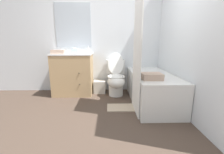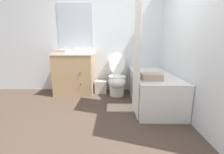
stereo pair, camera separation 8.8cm
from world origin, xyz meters
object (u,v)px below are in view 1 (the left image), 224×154
Objects in this scene: bathtub at (151,88)px; tissue_box at (75,51)px; wastebasket at (100,87)px; sink_faucet at (74,51)px; bath_towel_folded at (152,76)px; vanity_cabinet at (73,74)px; soap_dispenser at (88,50)px; toilet at (116,79)px; hand_towel_folded at (58,52)px; bath_mat at (122,108)px.

tissue_box is at bearing 162.32° from bathtub.
bathtub reaches higher than wastebasket.
sink_faucet reaches higher than bath_towel_folded.
vanity_cabinet reaches higher than bathtub.
tissue_box is 0.27m from soap_dispenser.
toilet is 3.43× the size of hand_towel_folded.
tissue_box is (-0.48, -0.09, 0.79)m from wastebasket.
vanity_cabinet is 0.99× the size of toilet.
wastebasket is at bearing 130.43° from bath_towel_folded.
bathtub is at bearing 25.83° from bath_mat.
soap_dispenser is (-1.22, 0.54, 0.67)m from bathtub.
hand_towel_folded is at bearing 151.24° from bath_mat.
sink_faucet is 1.13× the size of tissue_box.
wastebasket is at bearing -13.94° from sink_faucet.
bathtub is at bearing -23.93° from soap_dispenser.
bath_towel_folded reaches higher than bathtub.
bath_towel_folded reaches higher than wastebasket.
vanity_cabinet is 0.60m from soap_dispenser.
hand_towel_folded is at bearing -178.91° from toilet.
vanity_cabinet reaches higher than bath_mat.
hand_towel_folded is (-1.80, 0.40, 0.64)m from bathtub.
tissue_box is (0.08, -0.23, 0.01)m from sink_faucet.
sink_faucet is at bearing 155.71° from bathtub.
bath_mat is at bearing 158.15° from bath_towel_folded.
soap_dispenser is (-0.22, -0.02, 0.81)m from wastebasket.
vanity_cabinet is 3.24× the size of wastebasket.
wastebasket is at bearing 10.76° from tissue_box.
toilet is 1.04m from bath_towel_folded.
soap_dispenser is 1.51m from bath_towel_folded.
tissue_box is (-0.84, 0.05, 0.58)m from toilet.
bathtub is 12.48× the size of tissue_box.
bath_towel_folded is (0.50, -0.87, 0.24)m from toilet.
bath_mat is (0.07, -0.70, -0.34)m from toilet.
bathtub is at bearing -17.68° from tissue_box.
sink_faucet reaches higher than vanity_cabinet.
tissue_box is at bearing -71.29° from sink_faucet.
toilet is at bearing 146.33° from bathtub.
toilet is at bearing -11.30° from soap_dispenser.
tissue_box is at bearing -29.67° from vanity_cabinet.
vanity_cabinet reaches higher than wastebasket.
vanity_cabinet is at bearing 141.41° from bath_mat.
vanity_cabinet is at bearing 24.87° from hand_towel_folded.
wastebasket is at bearing 117.11° from bath_mat.
bathtub is 6.01× the size of hand_towel_folded.
soap_dispenser reaches higher than bath_towel_folded.
bath_mat is (0.65, -0.82, -0.94)m from soap_dispenser.
tissue_box is 1.50m from bath_mat.
tissue_box reaches higher than toilet.
soap_dispenser reaches higher than bath_mat.
bathtub is (1.56, -0.52, -0.17)m from vanity_cabinet.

